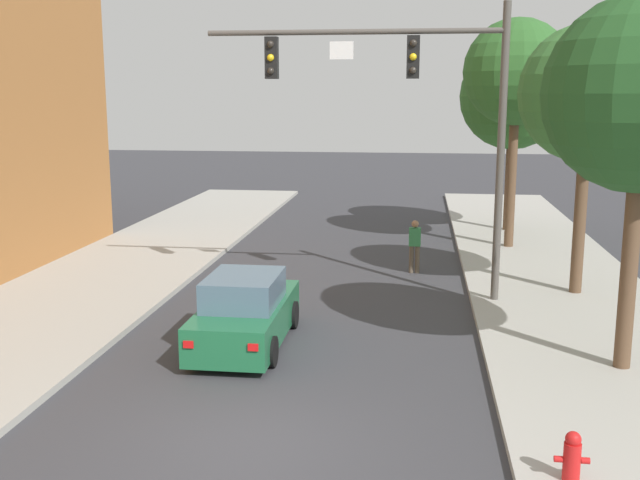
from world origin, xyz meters
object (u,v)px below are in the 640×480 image
object	(u,v)px
traffic_signal_mast	(415,95)
street_tree_second	(588,94)
street_tree_farthest	(513,97)
pedestrian_crossing_road	(415,244)
fire_hydrant	(572,456)
car_lead_green	(245,313)
street_tree_third	(517,73)

from	to	relation	value
traffic_signal_mast	street_tree_second	distance (m)	4.55
street_tree_farthest	pedestrian_crossing_road	bearing A→B (deg)	-116.35
traffic_signal_mast	street_tree_second	world-z (taller)	traffic_signal_mast
street_tree_second	fire_hydrant	bearing A→B (deg)	-101.27
pedestrian_crossing_road	street_tree_second	xyz separation A→B (m)	(4.35, -2.30, 4.50)
fire_hydrant	street_tree_second	bearing A→B (deg)	78.73
car_lead_green	pedestrian_crossing_road	size ratio (longest dim) A/B	2.59
street_tree_second	street_tree_farthest	size ratio (longest dim) A/B	0.98
car_lead_green	pedestrian_crossing_road	bearing A→B (deg)	63.64
pedestrian_crossing_road	street_tree_third	world-z (taller)	street_tree_third
traffic_signal_mast	car_lead_green	xyz separation A→B (m)	(-3.53, -3.98, -4.67)
street_tree_farthest	car_lead_green	bearing A→B (deg)	-116.36
fire_hydrant	car_lead_green	bearing A→B (deg)	136.96
pedestrian_crossing_road	street_tree_second	world-z (taller)	street_tree_second
street_tree_third	street_tree_second	bearing A→B (deg)	-80.05
car_lead_green	street_tree_third	bearing A→B (deg)	58.34
car_lead_green	street_tree_farthest	distance (m)	16.84
street_tree_second	street_tree_farthest	world-z (taller)	street_tree_farthest
traffic_signal_mast	pedestrian_crossing_road	world-z (taller)	traffic_signal_mast
street_tree_second	street_tree_third	world-z (taller)	street_tree_third
fire_hydrant	street_tree_farthest	bearing A→B (deg)	86.23
car_lead_green	street_tree_third	size ratio (longest dim) A/B	0.55
street_tree_farthest	fire_hydrant	bearing A→B (deg)	-93.77
fire_hydrant	street_tree_second	size ratio (longest dim) A/B	0.10
car_lead_green	street_tree_farthest	size ratio (longest dim) A/B	0.59
car_lead_green	pedestrian_crossing_road	xyz separation A→B (m)	(3.62, 7.30, 0.19)
street_tree_second	car_lead_green	bearing A→B (deg)	-147.89
fire_hydrant	traffic_signal_mast	bearing A→B (deg)	103.91
pedestrian_crossing_road	street_tree_second	size ratio (longest dim) A/B	0.23
car_lead_green	fire_hydrant	world-z (taller)	car_lead_green
traffic_signal_mast	fire_hydrant	distance (m)	10.91
pedestrian_crossing_road	street_tree_farthest	size ratio (longest dim) A/B	0.23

